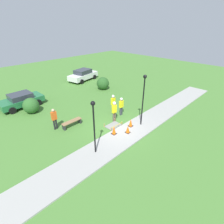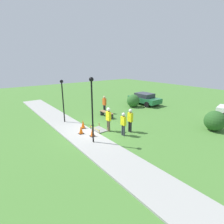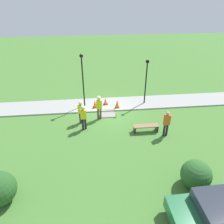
% 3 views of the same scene
% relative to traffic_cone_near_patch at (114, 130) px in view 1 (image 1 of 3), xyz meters
% --- Properties ---
extents(ground_plane, '(60.00, 60.00, 0.00)m').
position_rel_traffic_cone_near_patch_xyz_m(ground_plane, '(0.85, 0.42, -0.44)').
color(ground_plane, '#477A33').
extents(sidewalk, '(28.00, 2.25, 0.10)m').
position_rel_traffic_cone_near_patch_xyz_m(sidewalk, '(0.85, -0.70, -0.39)').
color(sidewalk, '#9E9E99').
rests_on(sidewalk, ground_plane).
extents(wet_concrete_patch, '(1.31, 0.87, 0.33)m').
position_rel_traffic_cone_near_patch_xyz_m(wet_concrete_patch, '(0.88, 0.93, -0.41)').
color(wet_concrete_patch, gray).
rests_on(wet_concrete_patch, ground_plane).
extents(traffic_cone_near_patch, '(0.34, 0.34, 0.70)m').
position_rel_traffic_cone_near_patch_xyz_m(traffic_cone_near_patch, '(0.00, 0.00, 0.00)').
color(traffic_cone_near_patch, black).
rests_on(traffic_cone_near_patch, sidewalk).
extents(traffic_cone_far_patch, '(0.34, 0.34, 0.59)m').
position_rel_traffic_cone_near_patch_xyz_m(traffic_cone_far_patch, '(0.88, -0.63, -0.05)').
color(traffic_cone_far_patch, black).
rests_on(traffic_cone_far_patch, sidewalk).
extents(traffic_cone_sidewalk_edge, '(0.34, 0.34, 0.64)m').
position_rel_traffic_cone_near_patch_xyz_m(traffic_cone_sidewalk_edge, '(1.76, -0.20, -0.03)').
color(traffic_cone_sidewalk_edge, black).
rests_on(traffic_cone_sidewalk_edge, sidewalk).
extents(park_bench, '(1.72, 0.44, 0.49)m').
position_rel_traffic_cone_near_patch_xyz_m(park_bench, '(-1.52, 3.35, -0.10)').
color(park_bench, '#2D2D33').
rests_on(park_bench, ground_plane).
extents(worker_supervisor, '(0.40, 0.27, 1.87)m').
position_rel_traffic_cone_near_patch_xyz_m(worker_supervisor, '(1.49, 1.40, 0.69)').
color(worker_supervisor, brown).
rests_on(worker_supervisor, ground_plane).
extents(worker_assistant, '(0.40, 0.25, 1.72)m').
position_rel_traffic_cone_near_patch_xyz_m(worker_assistant, '(2.79, 1.77, 0.58)').
color(worker_assistant, '#383D47').
rests_on(worker_assistant, ground_plane).
extents(worker_trainee, '(0.40, 0.26, 1.81)m').
position_rel_traffic_cone_near_patch_xyz_m(worker_trainee, '(2.59, 2.61, 0.64)').
color(worker_trainee, black).
rests_on(worker_trainee, ground_plane).
extents(bystander_in_orange_shirt, '(0.40, 0.24, 1.81)m').
position_rel_traffic_cone_near_patch_xyz_m(bystander_in_orange_shirt, '(-2.68, 3.92, 0.59)').
color(bystander_in_orange_shirt, black).
rests_on(bystander_in_orange_shirt, ground_plane).
extents(lamppost_near, '(0.28, 0.28, 4.20)m').
position_rel_traffic_cone_near_patch_xyz_m(lamppost_near, '(2.58, -0.63, 2.38)').
color(lamppost_near, black).
rests_on(lamppost_near, sidewalk).
extents(lamppost_far, '(0.28, 0.28, 3.64)m').
position_rel_traffic_cone_near_patch_xyz_m(lamppost_far, '(-2.34, -0.56, 2.06)').
color(lamppost_far, black).
rests_on(lamppost_far, sidewalk).
extents(parked_car_green, '(4.11, 2.16, 1.40)m').
position_rel_traffic_cone_near_patch_xyz_m(parked_car_green, '(-2.91, 10.13, 0.29)').
color(parked_car_green, '#236B3D').
rests_on(parked_car_green, ground_plane).
extents(parked_car_white, '(4.82, 2.77, 1.58)m').
position_rel_traffic_cone_near_patch_xyz_m(parked_car_white, '(6.92, 12.91, 0.36)').
color(parked_car_white, white).
rests_on(parked_car_white, ground_plane).
extents(shrub_rounded_near, '(1.47, 1.47, 1.47)m').
position_rel_traffic_cone_near_patch_xyz_m(shrub_rounded_near, '(-2.79, 8.10, 0.29)').
color(shrub_rounded_near, '#2D6028').
rests_on(shrub_rounded_near, ground_plane).
extents(shrub_rounded_mid, '(1.56, 1.56, 1.56)m').
position_rel_traffic_cone_near_patch_xyz_m(shrub_rounded_mid, '(6.32, 8.02, 0.34)').
color(shrub_rounded_mid, '#285623').
rests_on(shrub_rounded_mid, ground_plane).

